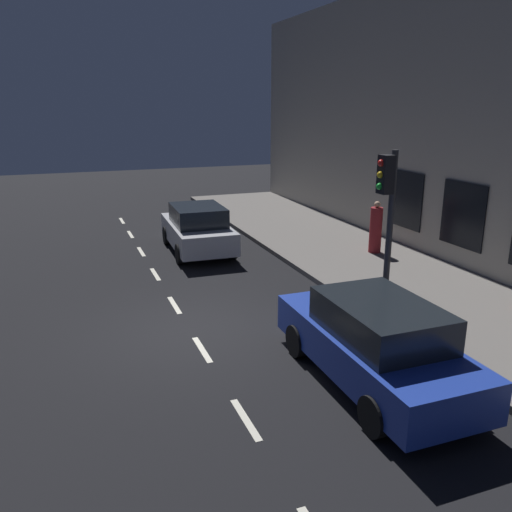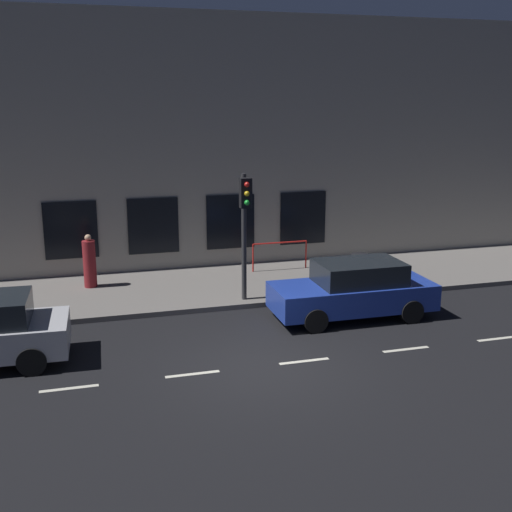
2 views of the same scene
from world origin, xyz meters
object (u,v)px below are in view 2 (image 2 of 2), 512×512
at_px(pedestrian_0, 90,263).
at_px(traffic_light, 245,215).
at_px(parked_car_1, 354,290).
at_px(trash_bin, 359,268).

bearing_deg(pedestrian_0, traffic_light, -32.91).
bearing_deg(parked_car_1, traffic_light, 54.42).
distance_m(parked_car_1, pedestrian_0, 8.22).
bearing_deg(parked_car_1, pedestrian_0, 57.00).
distance_m(traffic_light, pedestrian_0, 5.34).
distance_m(pedestrian_0, trash_bin, 8.52).
height_order(pedestrian_0, trash_bin, pedestrian_0).
bearing_deg(pedestrian_0, parked_car_1, -34.54).
distance_m(traffic_light, trash_bin, 4.66).
xyz_separation_m(parked_car_1, trash_bin, (2.83, -1.48, -0.19)).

